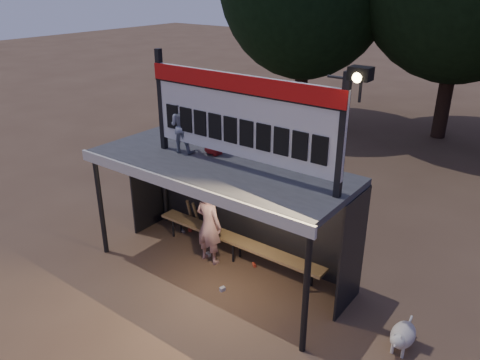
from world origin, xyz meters
name	(u,v)px	position (x,y,z in m)	size (l,w,h in m)	color
ground	(220,271)	(0.00, 0.00, 0.00)	(80.00, 80.00, 0.00)	#503928
player	(209,225)	(-0.41, 0.18, 0.83)	(0.60, 0.40, 1.66)	silver
child_a	(182,125)	(-0.92, 0.07, 2.84)	(0.51, 0.40, 1.05)	gray
child_b	(213,130)	(-0.36, 0.32, 2.80)	(0.47, 0.31, 0.96)	maroon
dugout_shelter	(227,183)	(0.00, 0.24, 1.85)	(5.10, 2.08, 2.32)	#38383A
scoreboard_assembly	(242,114)	(0.56, -0.01, 3.32)	(4.10, 0.27, 1.99)	black
bench	(237,241)	(0.00, 0.55, 0.43)	(4.00, 0.35, 0.48)	#977547
dog	(402,336)	(3.63, 0.03, 0.28)	(0.36, 0.81, 0.49)	beige
bats	(201,219)	(-1.22, 0.82, 0.43)	(0.69, 0.35, 0.84)	olive
litter	(211,250)	(-0.61, 0.43, 0.04)	(2.25, 1.42, 0.08)	#A52A1C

